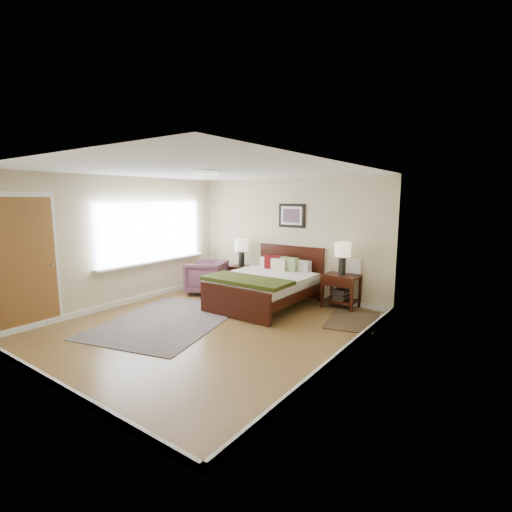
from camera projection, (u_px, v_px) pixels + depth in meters
name	position (u px, v px, depth m)	size (l,w,h in m)	color
floor	(209.00, 326.00, 6.08)	(5.00, 5.00, 0.00)	brown
back_wall	(288.00, 238.00, 7.90)	(4.50, 0.04, 2.50)	#C8BC91
front_wall	(44.00, 278.00, 3.88)	(4.50, 0.04, 2.50)	#C8BC91
left_wall	(122.00, 241.00, 7.18)	(0.04, 5.00, 2.50)	#C8BC91
right_wall	(342.00, 266.00, 4.59)	(0.04, 5.00, 2.50)	#C8BC91
ceiling	(206.00, 171.00, 5.70)	(4.50, 5.00, 0.02)	white
window	(153.00, 232.00, 7.70)	(0.11, 2.72, 1.32)	silver
door	(26.00, 263.00, 5.79)	(0.06, 1.00, 2.18)	silver
ceil_fixture	(206.00, 173.00, 5.70)	(0.44, 0.44, 0.08)	white
bed	(266.00, 281.00, 7.17)	(1.65, 1.99, 1.07)	black
wall_art	(292.00, 216.00, 7.75)	(0.62, 0.05, 0.50)	black
nightstand_left	(241.00, 271.00, 8.45)	(0.46, 0.42, 0.55)	black
nightstand_right	(341.00, 288.00, 7.07)	(0.65, 0.48, 0.64)	black
lamp_left	(241.00, 248.00, 8.39)	(0.30, 0.30, 0.61)	black
lamp_right	(343.00, 253.00, 6.98)	(0.30, 0.30, 0.61)	black
armchair	(206.00, 277.00, 8.15)	(0.78, 0.80, 0.73)	brown
rug_persian	(168.00, 321.00, 6.34)	(1.84, 2.60, 0.01)	#0E0C3F
rug_navy	(352.00, 320.00, 6.37)	(0.80, 1.20, 0.01)	black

